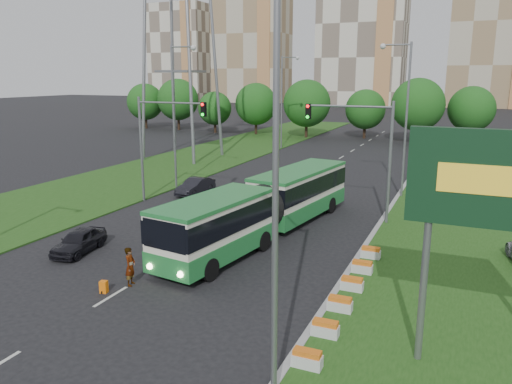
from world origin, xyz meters
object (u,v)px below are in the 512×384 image
at_px(billboard, 512,192).
at_px(shopping_trolley, 104,287).
at_px(traffic_mast_left, 159,133).
at_px(car_left_near, 79,241).
at_px(traffic_mast_median, 365,142).
at_px(articulated_bus, 264,206).
at_px(pedestrian, 130,266).
at_px(car_left_far, 195,186).

distance_m(billboard, shopping_trolley, 16.86).
bearing_deg(traffic_mast_left, car_left_near, -79.45).
xyz_separation_m(traffic_mast_median, traffic_mast_left, (-15.16, -1.00, 0.00)).
xyz_separation_m(articulated_bus, pedestrian, (-2.85, -9.38, -0.90)).
relative_size(traffic_mast_left, car_left_far, 1.97).
distance_m(traffic_mast_left, pedestrian, 16.10).
height_order(articulated_bus, car_left_near, articulated_bus).
relative_size(billboard, pedestrian, 4.37).
bearing_deg(car_left_near, billboard, -19.70).
relative_size(billboard, traffic_mast_median, 1.00).
xyz_separation_m(traffic_mast_median, articulated_bus, (-4.88, -5.20, -3.53)).
height_order(traffic_mast_left, shopping_trolley, traffic_mast_left).
distance_m(traffic_mast_left, shopping_trolley, 17.05).
relative_size(car_left_far, shopping_trolley, 7.33).
relative_size(billboard, articulated_bus, 0.44).
bearing_deg(traffic_mast_left, car_left_far, 74.65).
bearing_deg(articulated_bus, shopping_trolley, -99.49).
bearing_deg(car_left_near, traffic_mast_median, 33.80).
bearing_deg(car_left_far, traffic_mast_left, -101.46).
relative_size(traffic_mast_median, articulated_bus, 0.44).
height_order(traffic_mast_left, car_left_far, traffic_mast_left).
height_order(car_left_near, pedestrian, pedestrian).
relative_size(billboard, traffic_mast_left, 1.00).
distance_m(traffic_mast_left, car_left_far, 5.94).
bearing_deg(pedestrian, traffic_mast_median, -42.76).
bearing_deg(pedestrian, traffic_mast_left, 13.83).
bearing_deg(traffic_mast_median, pedestrian, -117.94).
bearing_deg(articulated_bus, traffic_mast_left, 166.29).
relative_size(billboard, car_left_far, 1.97).
height_order(traffic_mast_median, car_left_near, traffic_mast_median).
bearing_deg(pedestrian, articulated_bus, -31.71).
distance_m(traffic_mast_median, car_left_near, 18.43).
bearing_deg(car_left_far, pedestrian, -65.43).
xyz_separation_m(billboard, traffic_mast_median, (-7.47, 16.00, -0.81)).
relative_size(articulated_bus, pedestrian, 9.86).
relative_size(articulated_bus, shopping_trolley, 32.65).
bearing_deg(traffic_mast_median, car_left_far, 169.93).
bearing_deg(pedestrian, shopping_trolley, 138.77).
distance_m(billboard, pedestrian, 16.15).
height_order(billboard, car_left_near, billboard).
distance_m(car_left_near, pedestrian, 5.92).
bearing_deg(billboard, car_left_far, 139.47).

